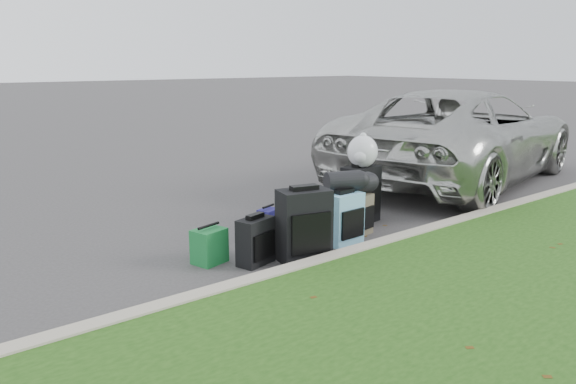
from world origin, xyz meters
TOP-DOWN VIEW (x-y plane):
  - ground at (0.00, 0.00)m, footprint 120.00×120.00m
  - curb at (0.00, -1.00)m, footprint 120.00×0.18m
  - suv at (4.42, 0.89)m, footprint 6.37×3.95m
  - suitcase_small_black at (-1.02, -0.39)m, footprint 0.45×0.32m
  - suitcase_large_black_left at (-0.54, -0.63)m, footprint 0.61×0.46m
  - suitcase_olive at (0.60, -0.33)m, footprint 0.41×0.29m
  - suitcase_teal at (0.19, -0.49)m, footprint 0.44×0.27m
  - suitcase_large_black_right at (1.03, 0.06)m, footprint 0.53×0.34m
  - tote_green at (-1.39, -0.05)m, footprint 0.39×0.34m
  - tote_navy at (-0.15, 0.55)m, footprint 0.30×0.26m
  - duffel_left at (0.57, -0.27)m, footprint 0.52×0.33m
  - duffel_right at (0.27, -0.40)m, footprint 0.49×0.38m
  - trash_bag at (1.03, 0.04)m, footprint 0.41×0.41m

SIDE VIEW (x-z plane):
  - ground at x=0.00m, z-range 0.00..0.00m
  - curb at x=0.00m, z-range 0.00..0.15m
  - tote_navy at x=-0.15m, z-range 0.00..0.27m
  - tote_green at x=-1.39m, z-range 0.00..0.38m
  - suitcase_small_black at x=-1.02m, z-range 0.00..0.50m
  - suitcase_olive at x=0.60m, z-range 0.00..0.51m
  - suitcase_teal at x=0.19m, z-range 0.00..0.62m
  - suitcase_large_black_right at x=1.03m, z-range 0.00..0.76m
  - suitcase_large_black_left at x=-0.54m, z-range 0.00..0.79m
  - duffel_left at x=0.57m, z-range 0.51..0.77m
  - duffel_right at x=0.27m, z-range 0.62..0.86m
  - suv at x=4.42m, z-range 0.00..1.64m
  - trash_bag at x=1.03m, z-range 0.76..1.17m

